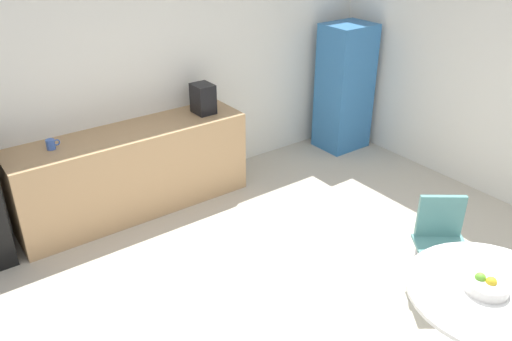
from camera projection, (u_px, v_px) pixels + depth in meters
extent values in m
cube|color=white|center=(143.00, 77.00, 5.42)|extent=(6.00, 0.10, 2.60)
cube|color=tan|center=(134.00, 171.00, 5.38)|extent=(2.42, 0.60, 0.90)
cube|color=#3372B2|center=(344.00, 88.00, 6.66)|extent=(0.60, 0.50, 1.62)
cylinder|color=silver|center=(482.00, 333.00, 3.44)|extent=(0.08, 0.08, 0.71)
cylinder|color=white|center=(493.00, 293.00, 3.29)|extent=(1.08, 1.08, 0.03)
cylinder|color=silver|center=(464.00, 285.00, 4.15)|extent=(0.02, 0.02, 0.42)
cylinder|color=silver|center=(425.00, 284.00, 4.15)|extent=(0.02, 0.02, 0.42)
cylinder|color=silver|center=(452.00, 260.00, 4.43)|extent=(0.02, 0.02, 0.42)
cylinder|color=silver|center=(415.00, 260.00, 4.43)|extent=(0.02, 0.02, 0.42)
cube|color=teal|center=(443.00, 250.00, 4.18)|extent=(0.59, 0.59, 0.03)
cube|color=teal|center=(440.00, 216.00, 4.26)|extent=(0.33, 0.26, 0.38)
cylinder|color=silver|center=(487.00, 285.00, 3.28)|extent=(0.28, 0.28, 0.07)
sphere|color=#66B233|center=(480.00, 278.00, 3.29)|extent=(0.07, 0.07, 0.07)
sphere|color=yellow|center=(491.00, 282.00, 3.25)|extent=(0.07, 0.07, 0.07)
cylinder|color=#3F66BF|center=(51.00, 144.00, 4.77)|extent=(0.08, 0.08, 0.09)
torus|color=#3F66BF|center=(57.00, 142.00, 4.80)|extent=(0.06, 0.01, 0.06)
cube|color=black|center=(203.00, 99.00, 5.55)|extent=(0.20, 0.24, 0.32)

